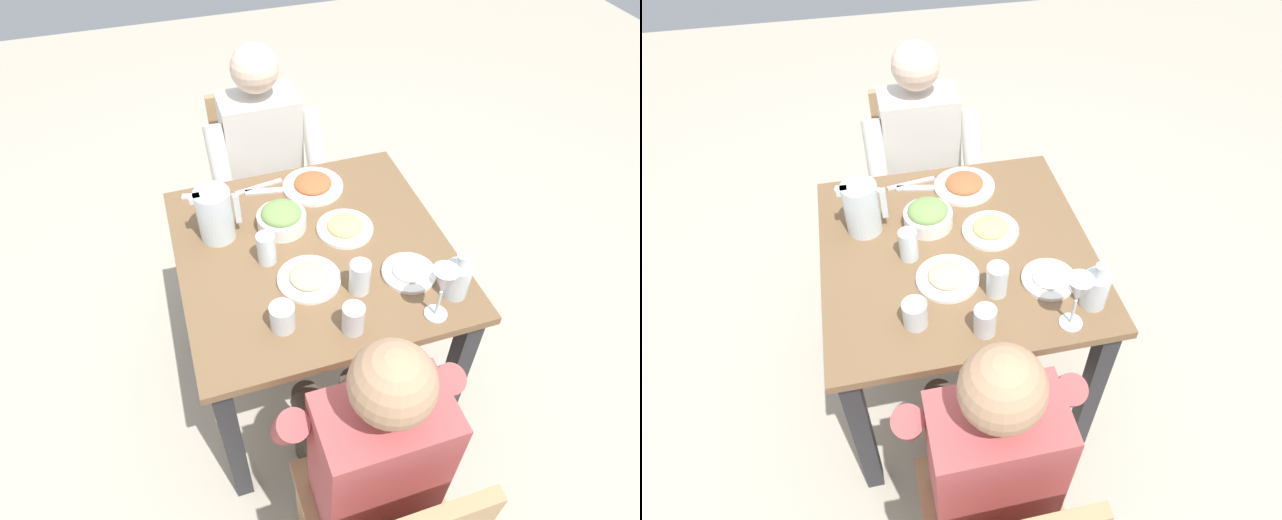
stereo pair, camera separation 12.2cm
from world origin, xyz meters
The scene contains 20 objects.
ground_plane centered at (0.00, 0.00, 0.00)m, with size 8.00×8.00×0.00m, color #B7AD99.
dining_table centered at (0.00, 0.00, 0.63)m, with size 0.90×0.90×0.76m.
chair_far centered at (-0.01, 0.83, 0.48)m, with size 0.40×0.40×0.86m.
diner_near centered at (-0.05, -0.62, 0.63)m, with size 0.48×0.53×1.16m.
diner_far centered at (-0.01, 0.62, 0.63)m, with size 0.48×0.53×1.16m.
water_pitcher centered at (-0.29, 0.16, 0.85)m, with size 0.16×0.12×0.19m.
salad_bowl centered at (-0.07, 0.14, 0.80)m, with size 0.17×0.17×0.09m.
plate_beans centered at (-0.06, -0.13, 0.77)m, with size 0.20×0.20×0.04m.
plate_yoghurt centered at (0.26, -0.20, 0.77)m, with size 0.17×0.17×0.04m.
plate_rice_curry centered at (0.09, 0.31, 0.77)m, with size 0.23×0.23×0.04m.
plate_fries centered at (0.13, 0.05, 0.77)m, with size 0.20×0.20×0.04m.
water_glass_center centered at (-0.18, -0.28, 0.80)m, with size 0.07×0.07×0.09m, color silver.
water_glass_far_left centered at (0.01, -0.35, 0.81)m, with size 0.07×0.07×0.10m, color silver.
water_glass_near_right centered at (0.08, -0.22, 0.82)m, with size 0.07×0.07×0.11m, color silver.
water_glass_far_right centered at (-0.16, -0.01, 0.81)m, with size 0.06×0.06×0.11m, color silver.
wine_glass centered at (0.27, -0.38, 0.90)m, with size 0.08×0.08×0.20m.
oil_carafe centered at (0.36, -0.32, 0.82)m, with size 0.08×0.08×0.16m.
fork_near centered at (-0.07, 0.34, 0.76)m, with size 0.17×0.03×0.01m, color silver.
knife_near centered at (-0.10, 0.38, 0.76)m, with size 0.18×0.02×0.01m, color silver.
fork_far centered at (-0.30, 0.38, 0.76)m, with size 0.17×0.03×0.01m, color silver.
Camera 1 is at (-0.36, -1.22, 2.03)m, focal length 30.02 mm.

